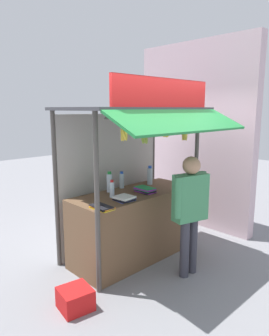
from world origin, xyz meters
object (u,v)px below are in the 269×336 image
water_bottle_front_right (122,180)px  banana_bunch_inner_right (185,135)px  water_bottle_left (150,175)px  water_bottle_mid_right (150,176)px  banana_bunch_leftmost (124,134)px  magazine_stack_far_right (145,190)px  plastic_crate (75,299)px  banana_bunch_rightmost (166,132)px  water_bottle_front_left (110,182)px  magazine_stack_right (124,198)px  water_bottle_rear_center (112,189)px  banana_bunch_inner_left (145,138)px  vendor_person (190,205)px  magazine_stack_mid_left (102,207)px

water_bottle_front_right → banana_bunch_inner_right: (0.48, -0.78, 0.70)m
water_bottle_left → water_bottle_mid_right: bearing=-140.3°
banana_bunch_leftmost → magazine_stack_far_right: bearing=26.9°
banana_bunch_inner_right → plastic_crate: banana_bunch_inner_right is taller
banana_bunch_leftmost → banana_bunch_rightmost: same height
magazine_stack_far_right → banana_bunch_inner_right: bearing=-42.4°
water_bottle_front_left → water_bottle_front_right: water_bottle_front_left is taller
water_bottle_front_left → magazine_stack_right: size_ratio=1.13×
water_bottle_front_right → banana_bunch_rightmost: 1.09m
banana_bunch_leftmost → water_bottle_rear_center: bearing=65.2°
water_bottle_rear_center → water_bottle_left: bearing=14.1°
water_bottle_left → banana_bunch_inner_right: 1.04m
banana_bunch_inner_left → vendor_person: size_ratio=0.20×
water_bottle_left → banana_bunch_leftmost: 1.66m
water_bottle_rear_center → magazine_stack_right: size_ratio=0.90×
vendor_person → water_bottle_front_right: bearing=110.9°
water_bottle_left → banana_bunch_inner_left: banana_bunch_inner_left is taller
water_bottle_left → magazine_stack_mid_left: size_ratio=0.78×
water_bottle_mid_right → magazine_stack_right: 0.96m
banana_bunch_leftmost → magazine_stack_mid_left: bearing=131.2°
water_bottle_front_left → banana_bunch_inner_right: size_ratio=0.92×
water_bottle_rear_center → plastic_crate: (-0.93, -0.48, -0.96)m
water_bottle_rear_center → magazine_stack_right: water_bottle_rear_center is taller
water_bottle_front_right → water_bottle_left: bearing=-2.1°
water_bottle_left → banana_bunch_inner_right: (-0.13, -0.76, 0.70)m
banana_bunch_rightmost → vendor_person: banana_bunch_rightmost is taller
banana_bunch_inner_left → vendor_person: bearing=-41.5°
magazine_stack_right → water_bottle_left: bearing=25.7°
water_bottle_rear_center → magazine_stack_far_right: bearing=-15.0°
magazine_stack_mid_left → banana_bunch_leftmost: (0.18, -0.20, 0.86)m
water_bottle_front_right → plastic_crate: size_ratio=0.76×
magazine_stack_far_right → magazine_stack_right: 0.49m
water_bottle_left → magazine_stack_right: (-1.01, -0.48, -0.08)m
water_bottle_left → magazine_stack_right: water_bottle_left is taller
water_bottle_front_right → plastic_crate: water_bottle_front_right is taller
water_bottle_front_left → magazine_stack_far_right: water_bottle_front_left is taller
magazine_stack_far_right → magazine_stack_right: (-0.48, -0.09, -0.01)m
water_bottle_front_left → vendor_person: size_ratio=0.19×
water_bottle_rear_center → water_bottle_mid_right: size_ratio=0.80×
banana_bunch_inner_left → plastic_crate: size_ratio=0.93×
vendor_person → banana_bunch_leftmost: bearing=168.6°
magazine_stack_right → magazine_stack_mid_left: bearing=-170.2°
water_bottle_front_left → banana_bunch_leftmost: 1.11m
water_bottle_left → banana_bunch_leftmost: bearing=-148.8°
banana_bunch_rightmost → banana_bunch_inner_right: bearing=0.1°
magazine_stack_far_right → banana_bunch_rightmost: bearing=-90.2°
magazine_stack_right → water_bottle_front_left: bearing=73.8°
magazine_stack_right → vendor_person: vendor_person is taller
water_bottle_rear_center → magazine_stack_right: 0.24m
water_bottle_left → water_bottle_mid_right: (-0.13, -0.11, 0.03)m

